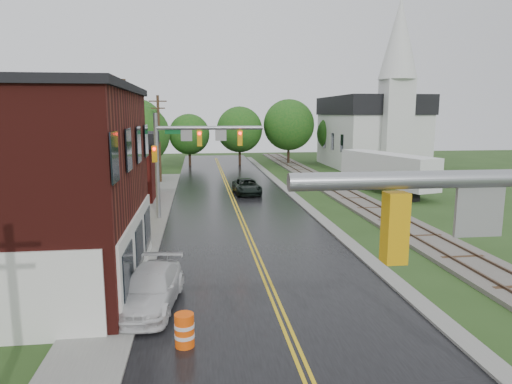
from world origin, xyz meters
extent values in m
cube|color=black|center=(0.00, 30.00, 0.00)|extent=(10.00, 90.00, 0.02)
cube|color=gray|center=(5.40, 35.00, 0.00)|extent=(0.80, 70.00, 0.12)
cube|color=gray|center=(-6.20, 25.00, 0.00)|extent=(2.40, 50.00, 0.12)
cube|color=silver|center=(-5.45, 15.00, 1.50)|extent=(0.10, 9.50, 3.00)
cube|color=tan|center=(-11.00, 26.00, 3.20)|extent=(8.00, 7.00, 6.40)
cube|color=#3F0F0C|center=(-10.00, 35.00, 2.20)|extent=(7.00, 6.00, 4.40)
cube|color=silver|center=(20.00, 55.00, 3.50)|extent=(10.00, 16.00, 7.00)
cube|color=black|center=(20.00, 55.00, 8.20)|extent=(10.40, 16.40, 2.40)
cube|color=silver|center=(20.00, 47.00, 5.50)|extent=(3.20, 3.20, 11.00)
cone|color=silver|center=(20.00, 47.00, 15.50)|extent=(4.40, 4.40, 9.00)
cube|color=#59544C|center=(10.00, 35.00, 0.10)|extent=(3.20, 80.00, 0.20)
cube|color=#4C3828|center=(9.28, 35.00, 0.24)|extent=(0.10, 80.00, 0.12)
cube|color=#4C3828|center=(10.72, 35.00, 0.24)|extent=(0.10, 80.00, 0.12)
cube|color=orange|center=(-0.02, 2.00, 5.50)|extent=(0.32, 0.30, 1.05)
cube|color=gray|center=(1.28, 2.00, 5.70)|extent=(0.75, 0.06, 0.75)
cylinder|color=gray|center=(-5.60, 27.00, 3.60)|extent=(0.28, 0.28, 7.20)
cylinder|color=gray|center=(-2.00, 27.00, 6.20)|extent=(7.20, 0.26, 0.26)
cube|color=orange|center=(-2.72, 27.00, 5.50)|extent=(0.32, 0.30, 1.05)
cube|color=orange|center=(0.02, 27.00, 5.50)|extent=(0.32, 0.30, 1.05)
cube|color=gray|center=(-3.58, 27.00, 5.70)|extent=(0.75, 0.06, 0.75)
cube|color=gray|center=(-1.28, 27.00, 5.70)|extent=(0.75, 0.06, 0.75)
cube|color=#0C5926|center=(-4.30, 27.00, 5.95)|extent=(1.40, 0.04, 0.30)
sphere|color=#FF0C0C|center=(-2.72, 26.82, 5.83)|extent=(0.20, 0.20, 0.20)
cylinder|color=#382616|center=(-6.80, 22.00, 4.50)|extent=(0.28, 0.28, 9.00)
cube|color=#382616|center=(-6.80, 22.00, 8.40)|extent=(1.80, 0.12, 0.12)
cube|color=#382616|center=(-6.80, 22.00, 7.70)|extent=(1.40, 0.12, 0.12)
cylinder|color=#382616|center=(-6.80, 44.00, 4.50)|extent=(0.28, 0.28, 9.00)
cube|color=#382616|center=(-6.80, 44.00, 8.40)|extent=(1.80, 0.12, 0.12)
cube|color=#382616|center=(-6.80, 44.00, 7.70)|extent=(1.40, 0.12, 0.12)
cylinder|color=black|center=(-14.00, 40.00, 1.35)|extent=(0.36, 0.36, 2.70)
sphere|color=#164F17|center=(-14.00, 40.00, 4.65)|extent=(6.00, 6.00, 6.00)
sphere|color=#164F17|center=(-13.40, 39.60, 4.12)|extent=(4.20, 4.20, 4.20)
cylinder|color=black|center=(-9.00, 46.00, 1.44)|extent=(0.36, 0.36, 2.88)
sphere|color=#164F17|center=(-9.00, 46.00, 4.96)|extent=(6.40, 6.40, 6.40)
sphere|color=#164F17|center=(-8.40, 45.60, 4.40)|extent=(4.48, 4.48, 4.48)
imported|color=black|center=(1.45, 36.07, 0.67)|extent=(2.42, 4.92, 1.34)
imported|color=silver|center=(-4.71, 12.32, 0.71)|extent=(2.63, 5.11, 1.42)
cube|color=black|center=(14.17, 31.06, 0.40)|extent=(2.06, 1.63, 0.80)
cylinder|color=gray|center=(14.17, 38.03, 0.40)|extent=(0.16, 0.16, 0.80)
cube|color=silver|center=(14.17, 35.24, 2.19)|extent=(5.26, 11.40, 2.79)
cylinder|color=#FD530B|center=(-3.37, 9.18, 0.54)|extent=(0.78, 0.78, 1.08)
camera|label=1|loc=(-2.83, -4.13, 7.14)|focal=32.00mm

